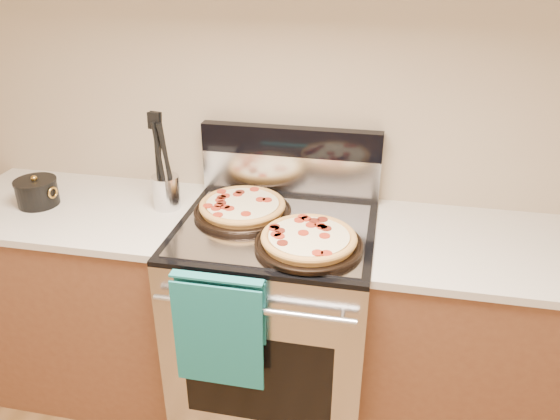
% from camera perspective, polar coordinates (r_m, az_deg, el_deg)
% --- Properties ---
extents(wall_back, '(4.00, 0.00, 4.00)m').
position_cam_1_polar(wall_back, '(2.27, 1.35, 12.07)').
color(wall_back, tan).
rests_on(wall_back, ground).
extents(range_body, '(0.76, 0.68, 0.90)m').
position_cam_1_polar(range_body, '(2.36, -0.44, -11.82)').
color(range_body, '#B7B7BC').
rests_on(range_body, ground).
extents(oven_window, '(0.56, 0.01, 0.40)m').
position_cam_1_polar(oven_window, '(2.12, -2.41, -17.33)').
color(oven_window, black).
rests_on(oven_window, range_body).
extents(cooktop, '(0.76, 0.68, 0.02)m').
position_cam_1_polar(cooktop, '(2.11, -0.48, -1.97)').
color(cooktop, black).
rests_on(cooktop, range_body).
extents(backsplash_lower, '(0.76, 0.06, 0.18)m').
position_cam_1_polar(backsplash_lower, '(2.34, 1.09, 3.74)').
color(backsplash_lower, silver).
rests_on(backsplash_lower, cooktop).
extents(backsplash_upper, '(0.76, 0.06, 0.12)m').
position_cam_1_polar(backsplash_upper, '(2.29, 1.12, 7.21)').
color(backsplash_upper, black).
rests_on(backsplash_upper, backsplash_lower).
extents(oven_handle, '(0.70, 0.03, 0.03)m').
position_cam_1_polar(oven_handle, '(1.86, -2.91, -10.37)').
color(oven_handle, silver).
rests_on(oven_handle, range_body).
extents(dish_towel, '(0.32, 0.05, 0.42)m').
position_cam_1_polar(dish_towel, '(1.95, -6.34, -12.25)').
color(dish_towel, '#186A7B').
rests_on(dish_towel, oven_handle).
extents(foil_sheet, '(0.70, 0.55, 0.01)m').
position_cam_1_polar(foil_sheet, '(2.08, -0.66, -2.04)').
color(foil_sheet, gray).
rests_on(foil_sheet, cooktop).
extents(cabinet_left, '(1.00, 0.62, 0.88)m').
position_cam_1_polar(cabinet_left, '(2.68, -19.26, -8.61)').
color(cabinet_left, brown).
rests_on(cabinet_left, ground).
extents(countertop_left, '(1.02, 0.64, 0.03)m').
position_cam_1_polar(countertop_left, '(2.46, -20.82, 0.14)').
color(countertop_left, beige).
rests_on(countertop_left, cabinet_left).
extents(cabinet_right, '(1.00, 0.62, 0.88)m').
position_cam_1_polar(cabinet_right, '(2.41, 21.27, -13.40)').
color(cabinet_right, brown).
rests_on(cabinet_right, ground).
extents(countertop_right, '(1.02, 0.64, 0.03)m').
position_cam_1_polar(countertop_right, '(2.16, 23.22, -4.02)').
color(countertop_right, beige).
rests_on(countertop_right, cabinet_right).
extents(pepperoni_pizza_back, '(0.51, 0.51, 0.05)m').
position_cam_1_polar(pepperoni_pizza_back, '(2.18, -3.94, 0.24)').
color(pepperoni_pizza_back, '#C2803B').
rests_on(pepperoni_pizza_back, foil_sheet).
extents(pepperoni_pizza_front, '(0.46, 0.46, 0.05)m').
position_cam_1_polar(pepperoni_pizza_front, '(1.95, 3.03, -3.19)').
color(pepperoni_pizza_front, '#C2803B').
rests_on(pepperoni_pizza_front, foil_sheet).
extents(utensil_crock, '(0.12, 0.12, 0.14)m').
position_cam_1_polar(utensil_crock, '(2.30, -11.79, 1.87)').
color(utensil_crock, silver).
rests_on(utensil_crock, countertop_left).
extents(saucepan, '(0.20, 0.20, 0.10)m').
position_cam_1_polar(saucepan, '(2.50, -24.03, 1.61)').
color(saucepan, black).
rests_on(saucepan, countertop_left).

